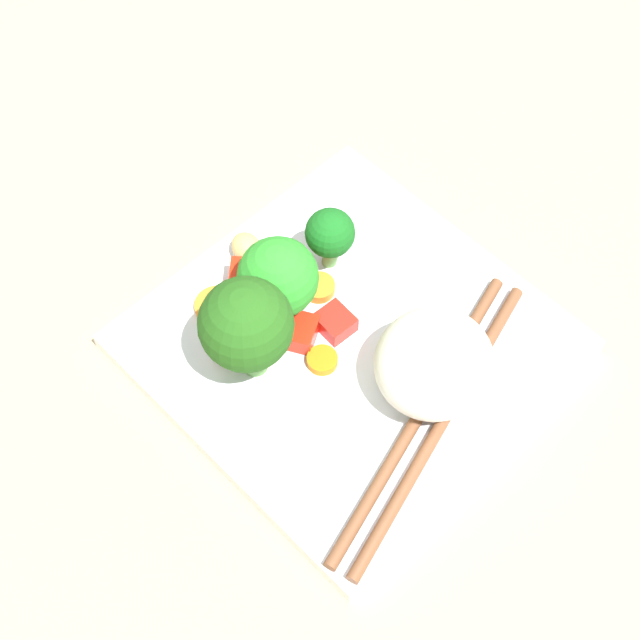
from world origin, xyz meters
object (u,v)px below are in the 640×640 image
object	(u,v)px
square_plate	(348,344)
carrot_slice_1	(217,306)
broccoli_floret_0	(278,278)
chopstick_pair	(431,418)
rice_mound	(434,363)

from	to	relation	value
square_plate	carrot_slice_1	xyz separation A→B (cm)	(-4.52, 8.16, 0.92)
broccoli_floret_0	carrot_slice_1	bearing A→B (deg)	130.57
broccoli_floret_0	chopstick_pair	size ratio (longest dim) A/B	0.30
carrot_slice_1	chopstick_pair	size ratio (longest dim) A/B	0.13
rice_mound	chopstick_pair	bearing A→B (deg)	-137.64
broccoli_floret_0	carrot_slice_1	size ratio (longest dim) A/B	2.28
square_plate	rice_mound	world-z (taller)	rice_mound
rice_mound	broccoli_floret_0	distance (cm)	11.47
square_plate	carrot_slice_1	size ratio (longest dim) A/B	7.96
broccoli_floret_0	carrot_slice_1	xyz separation A→B (cm)	(-2.82, 3.29, -3.80)
carrot_slice_1	chopstick_pair	world-z (taller)	chopstick_pair
rice_mound	chopstick_pair	xyz separation A→B (cm)	(-1.93, -1.76, -2.47)
rice_mound	broccoli_floret_0	xyz separation A→B (cm)	(-2.89, 11.03, 1.16)
square_plate	chopstick_pair	size ratio (longest dim) A/B	1.06
carrot_slice_1	chopstick_pair	distance (cm)	16.53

